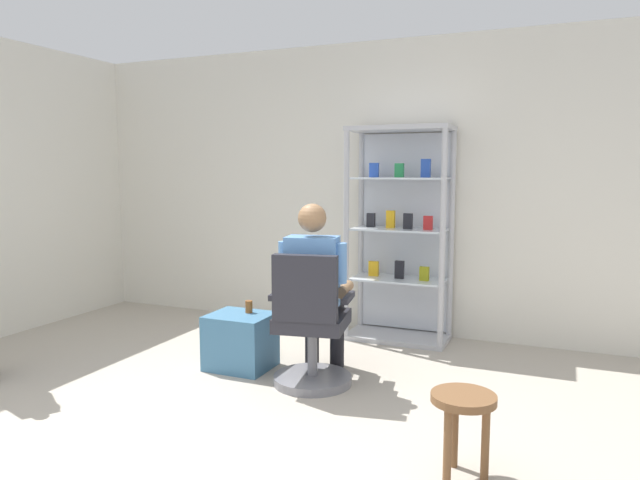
{
  "coord_description": "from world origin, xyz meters",
  "views": [
    {
      "loc": [
        1.75,
        -2.29,
        1.51
      ],
      "look_at": [
        0.07,
        1.69,
        1.0
      ],
      "focal_mm": 32.66,
      "sensor_mm": 36.0,
      "label": 1
    }
  ],
  "objects_px": {
    "office_chair": "(311,332)",
    "storage_crate": "(241,341)",
    "seated_shopkeeper": "(316,283)",
    "display_cabinet_main": "(401,233)",
    "tea_glass": "(249,307)",
    "wooden_stool": "(463,411)"
  },
  "relations": [
    {
      "from": "office_chair",
      "to": "storage_crate",
      "type": "distance_m",
      "value": 0.7
    },
    {
      "from": "display_cabinet_main",
      "to": "storage_crate",
      "type": "xyz_separation_m",
      "value": [
        -0.91,
        -1.28,
        -0.75
      ]
    },
    {
      "from": "office_chair",
      "to": "tea_glass",
      "type": "height_order",
      "value": "office_chair"
    },
    {
      "from": "display_cabinet_main",
      "to": "storage_crate",
      "type": "height_order",
      "value": "display_cabinet_main"
    },
    {
      "from": "office_chair",
      "to": "storage_crate",
      "type": "height_order",
      "value": "office_chair"
    },
    {
      "from": "display_cabinet_main",
      "to": "office_chair",
      "type": "height_order",
      "value": "display_cabinet_main"
    },
    {
      "from": "display_cabinet_main",
      "to": "office_chair",
      "type": "distance_m",
      "value": 1.56
    },
    {
      "from": "display_cabinet_main",
      "to": "office_chair",
      "type": "bearing_deg",
      "value": -100.06
    },
    {
      "from": "display_cabinet_main",
      "to": "seated_shopkeeper",
      "type": "xyz_separation_m",
      "value": [
        -0.28,
        -1.27,
        -0.25
      ]
    },
    {
      "from": "tea_glass",
      "to": "display_cabinet_main",
      "type": "bearing_deg",
      "value": 54.14
    },
    {
      "from": "office_chair",
      "to": "tea_glass",
      "type": "distance_m",
      "value": 0.66
    },
    {
      "from": "tea_glass",
      "to": "seated_shopkeeper",
      "type": "bearing_deg",
      "value": -5.97
    },
    {
      "from": "storage_crate",
      "to": "seated_shopkeeper",
      "type": "bearing_deg",
      "value": 0.97
    },
    {
      "from": "storage_crate",
      "to": "wooden_stool",
      "type": "xyz_separation_m",
      "value": [
        1.84,
        -0.99,
        0.13
      ]
    },
    {
      "from": "seated_shopkeeper",
      "to": "storage_crate",
      "type": "xyz_separation_m",
      "value": [
        -0.63,
        -0.01,
        -0.5
      ]
    },
    {
      "from": "office_chair",
      "to": "wooden_stool",
      "type": "xyz_separation_m",
      "value": [
        1.19,
        -0.84,
        -0.05
      ]
    },
    {
      "from": "display_cabinet_main",
      "to": "tea_glass",
      "type": "bearing_deg",
      "value": -125.86
    },
    {
      "from": "seated_shopkeeper",
      "to": "display_cabinet_main",
      "type": "bearing_deg",
      "value": 77.47
    },
    {
      "from": "storage_crate",
      "to": "display_cabinet_main",
      "type": "bearing_deg",
      "value": 54.63
    },
    {
      "from": "wooden_stool",
      "to": "storage_crate",
      "type": "bearing_deg",
      "value": 151.84
    },
    {
      "from": "seated_shopkeeper",
      "to": "wooden_stool",
      "type": "height_order",
      "value": "seated_shopkeeper"
    },
    {
      "from": "seated_shopkeeper",
      "to": "office_chair",
      "type": "bearing_deg",
      "value": -79.92
    }
  ]
}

